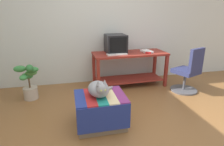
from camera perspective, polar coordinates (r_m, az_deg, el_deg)
ground_plane at (r=2.66m, az=5.14°, el=-16.99°), size 14.00×14.00×0.00m
back_wall at (r=4.18m, az=-3.34°, el=14.99°), size 8.00×0.10×2.60m
desk at (r=4.00m, az=5.30°, el=2.98°), size 1.53×0.64×0.71m
tv_monitor at (r=3.92m, az=1.09°, el=8.80°), size 0.42×0.43×0.37m
keyboard at (r=3.72m, az=1.51°, el=5.66°), size 0.40×0.16×0.02m
book at (r=4.04m, az=10.42°, el=6.47°), size 0.21×0.29×0.04m
ottoman_with_blanket at (r=2.67m, az=-3.48°, el=-11.18°), size 0.68×0.58×0.45m
cat at (r=2.51m, az=-3.92°, el=-4.79°), size 0.40×0.44×0.28m
potted_plant at (r=3.69m, az=-23.71°, el=-2.60°), size 0.41×0.35×0.67m
office_chair at (r=3.95m, az=22.02°, el=-0.02°), size 0.55×0.55×0.89m
stapler at (r=3.88m, az=10.88°, el=5.99°), size 0.11×0.09×0.04m
pen at (r=4.08m, az=10.64°, el=6.37°), size 0.12×0.09×0.01m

